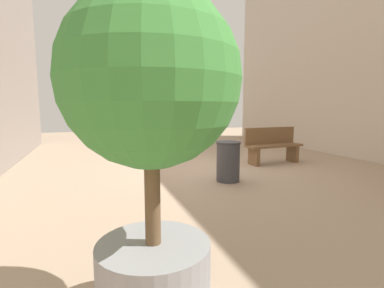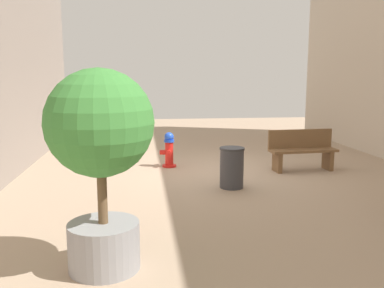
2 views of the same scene
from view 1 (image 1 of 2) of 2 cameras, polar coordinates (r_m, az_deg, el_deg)
name	(u,v)px [view 1 (image 1 of 2)]	position (r m, az deg, el deg)	size (l,w,h in m)	color
ground_plane	(205,167)	(7.29, 2.54, -4.53)	(23.40, 23.40, 0.00)	tan
fire_hydrant	(153,149)	(7.46, -7.63, -1.02)	(0.40, 0.43, 0.85)	red
bench_near	(273,145)	(8.01, 15.58, -0.16)	(1.61, 0.55, 0.95)	brown
planter_tree	(151,117)	(1.97, -8.07, 5.32)	(1.20, 1.20, 2.30)	gray
trash_bin	(228,161)	(5.91, 7.13, -3.43)	(0.49, 0.49, 0.81)	#38383D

